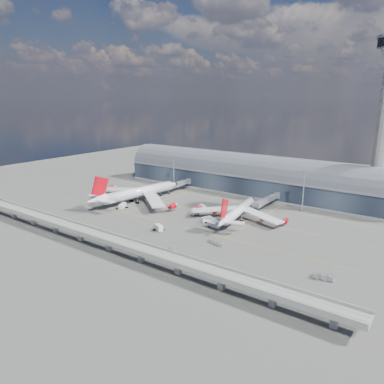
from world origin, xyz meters
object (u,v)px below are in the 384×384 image
Objects in this scene: service_truck_5 at (202,207)px; cargo_train_1 at (216,243)px; service_truck_0 at (122,206)px; cargo_train_0 at (171,251)px; control_tower at (384,126)px; floodlight_mast_right at (303,190)px; service_truck_3 at (206,219)px; service_truck_2 at (214,225)px; cargo_train_2 at (323,278)px; airliner_left at (136,193)px; service_truck_4 at (195,212)px; floodlight_mast_left at (174,171)px; airliner_right at (238,212)px; service_truck_1 at (159,228)px.

service_truck_5 is 0.68× the size of cargo_train_1.
service_truck_5 is (41.87, 27.53, -0.08)m from service_truck_0.
cargo_train_0 is (25.43, -62.03, -0.76)m from service_truck_5.
control_tower reaches higher than cargo_train_0.
floodlight_mast_right reaches higher than cargo_train_1.
service_truck_3 is (-36.25, -50.94, -12.12)m from floodlight_mast_right.
service_truck_2 is 70.42m from cargo_train_2.
airliner_left reaches higher than service_truck_0.
control_tower reaches higher than service_truck_2.
service_truck_2 is at bearing 79.44° from cargo_train_2.
service_truck_2 is 24.22m from service_truck_4.
control_tower is 11.90× the size of cargo_train_2.
service_truck_2 is at bearing -13.71° from service_truck_3.
cargo_train_2 is (137.92, -81.12, -12.64)m from floodlight_mast_left.
service_truck_4 is 0.85× the size of cargo_train_0.
floodlight_mast_left is 3.25× the size of service_truck_0.
service_truck_4 is 0.60× the size of cargo_train_1.
airliner_right is at bearing -26.05° from floodlight_mast_left.
airliner_right is at bearing -122.67° from floodlight_mast_right.
service_truck_0 is 0.91× the size of cargo_train_2.
control_tower is at bearing 37.47° from airliner_left.
service_truck_1 is at bearing 38.49° from cargo_train_0.
cargo_train_1 is (82.14, -31.15, -5.50)m from airliner_left.
floodlight_mast_right is 99.13m from cargo_train_0.
service_truck_3 is at bearing -38.63° from floodlight_mast_left.
floodlight_mast_left is at bearing 85.33° from service_truck_5.
service_truck_0 reaches higher than cargo_train_0.
control_tower is at bearing 11.72° from cargo_train_2.
service_truck_3 is 0.96× the size of cargo_train_0.
service_truck_5 is (-23.28, 23.33, 0.24)m from service_truck_2.
airliner_right is 8.36× the size of service_truck_2.
airliner_left is 73.13m from airliner_right.
cargo_train_0 is (10.48, -43.92, -0.73)m from service_truck_3.
floodlight_mast_left reaches higher than service_truck_1.
floodlight_mast_left reaches higher than cargo_train_2.
cargo_train_1 is at bearing -43.91° from service_truck_4.
cargo_train_0 is at bearing -172.39° from service_truck_2.
service_truck_4 reaches higher than service_truck_1.
control_tower is at bearing 66.34° from service_truck_3.
airliner_right is at bearing -7.70° from service_truck_1.
service_truck_2 is 32.96m from service_truck_5.
service_truck_0 reaches higher than service_truck_5.
service_truck_1 is 86.57m from cargo_train_2.
floodlight_mast_right is 63.93m from service_truck_2.
service_truck_2 is at bearing -31.55° from service_truck_4.
cargo_train_1 reaches higher than cargo_train_0.
service_truck_3 is at bearing -15.33° from service_truck_0.
cargo_train_0 is at bearing -105.20° from floodlight_mast_right.
floodlight_mast_left reaches higher than service_truck_5.
floodlight_mast_left is 3.67× the size of service_truck_2.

